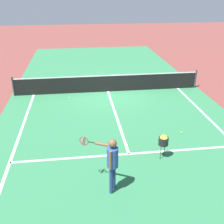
% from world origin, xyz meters
% --- Properties ---
extents(ground_plane, '(60.00, 60.00, 0.00)m').
position_xyz_m(ground_plane, '(0.00, 0.00, 0.00)').
color(ground_plane, brown).
extents(court_surface_inbounds, '(10.62, 24.40, 0.00)m').
position_xyz_m(court_surface_inbounds, '(0.00, 0.00, 0.00)').
color(court_surface_inbounds, '#2D7247').
rests_on(court_surface_inbounds, ground_plane).
extents(line_sideline_left, '(0.10, 11.89, 0.01)m').
position_xyz_m(line_sideline_left, '(-4.11, -5.95, 0.00)').
color(line_sideline_left, white).
rests_on(line_sideline_left, ground_plane).
extents(line_service_near, '(8.22, 0.10, 0.01)m').
position_xyz_m(line_service_near, '(0.00, -6.40, 0.00)').
color(line_service_near, white).
rests_on(line_service_near, ground_plane).
extents(line_center_service, '(0.10, 6.40, 0.01)m').
position_xyz_m(line_center_service, '(0.00, -3.20, 0.00)').
color(line_center_service, white).
rests_on(line_center_service, ground_plane).
extents(net, '(10.34, 0.09, 1.07)m').
position_xyz_m(net, '(0.00, 0.00, 0.49)').
color(net, '#33383D').
rests_on(net, ground_plane).
extents(player_near, '(1.05, 0.87, 1.72)m').
position_xyz_m(player_near, '(-0.86, -8.20, 1.08)').
color(player_near, navy).
rests_on(player_near, ground_plane).
extents(ball_hopper, '(0.34, 0.34, 0.87)m').
position_xyz_m(ball_hopper, '(1.12, -6.74, 0.68)').
color(ball_hopper, black).
rests_on(ball_hopper, ground_plane).
extents(tennis_ball_mid_court, '(0.07, 0.07, 0.07)m').
position_xyz_m(tennis_ball_mid_court, '(2.41, -5.20, 0.03)').
color(tennis_ball_mid_court, '#CCE033').
rests_on(tennis_ball_mid_court, ground_plane).
extents(tennis_ball_near_net, '(0.07, 0.07, 0.07)m').
position_xyz_m(tennis_ball_near_net, '(-2.14, -0.77, 0.03)').
color(tennis_ball_near_net, '#CCE033').
rests_on(tennis_ball_near_net, ground_plane).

